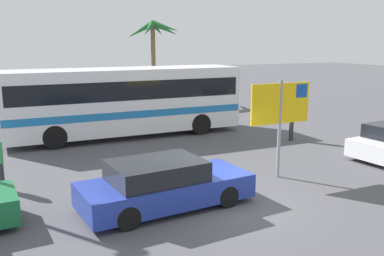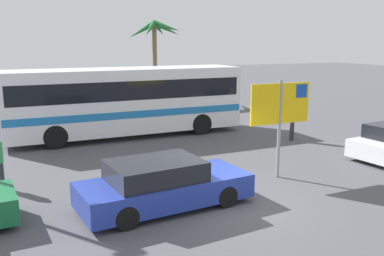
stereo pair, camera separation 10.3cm
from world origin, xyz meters
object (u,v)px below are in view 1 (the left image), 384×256
at_px(bus_front_coach, 125,99).
at_px(car_blue, 163,185).
at_px(ferry_sign, 282,107).
at_px(pedestrian_near_sign, 292,117).

bearing_deg(bus_front_coach, car_blue, -99.89).
xyz_separation_m(ferry_sign, car_blue, (-4.41, -0.87, -1.69)).
bearing_deg(pedestrian_near_sign, car_blue, 90.31).
height_order(ferry_sign, car_blue, ferry_sign).
xyz_separation_m(bus_front_coach, pedestrian_near_sign, (6.52, -4.02, -0.71)).
bearing_deg(car_blue, ferry_sign, 6.13).
bearing_deg(car_blue, pedestrian_near_sign, 26.52).
bearing_deg(pedestrian_near_sign, bus_front_coach, 27.16).
xyz_separation_m(car_blue, pedestrian_near_sign, (8.09, 4.95, 0.44)).
relative_size(ferry_sign, pedestrian_near_sign, 1.77).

